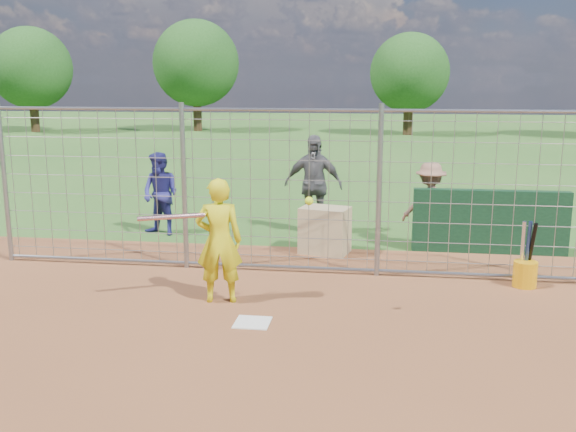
# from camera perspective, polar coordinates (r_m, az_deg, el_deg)

# --- Properties ---
(ground) EXTENTS (100.00, 100.00, 0.00)m
(ground) POSITION_cam_1_polar(r_m,az_deg,el_deg) (8.19, -2.90, -9.00)
(ground) COLOR #2D591E
(ground) RESTS_ON ground
(home_plate) EXTENTS (0.43, 0.43, 0.02)m
(home_plate) POSITION_cam_1_polar(r_m,az_deg,el_deg) (8.00, -3.18, -9.44)
(home_plate) COLOR silver
(home_plate) RESTS_ON ground
(dugout_wall) EXTENTS (2.60, 0.20, 1.10)m
(dugout_wall) POSITION_cam_1_polar(r_m,az_deg,el_deg) (11.51, 17.50, -0.49)
(dugout_wall) COLOR #11381E
(dugout_wall) RESTS_ON ground
(batter) EXTENTS (0.68, 0.51, 1.69)m
(batter) POSITION_cam_1_polar(r_m,az_deg,el_deg) (8.55, -6.15, -2.20)
(batter) COLOR yellow
(batter) RESTS_ON ground
(bystander_a) EXTENTS (0.93, 0.83, 1.59)m
(bystander_a) POSITION_cam_1_polar(r_m,az_deg,el_deg) (12.49, -11.26, 1.94)
(bystander_a) COLOR navy
(bystander_a) RESTS_ON ground
(bystander_b) EXTENTS (1.17, 0.58, 1.92)m
(bystander_b) POSITION_cam_1_polar(r_m,az_deg,el_deg) (12.32, 2.25, 2.80)
(bystander_b) COLOR #55555A
(bystander_b) RESTS_ON ground
(bystander_c) EXTENTS (1.11, 0.85, 1.52)m
(bystander_c) POSITION_cam_1_polar(r_m,az_deg,el_deg) (11.64, 12.48, 0.98)
(bystander_c) COLOR #8B5F4C
(bystander_c) RESTS_ON ground
(equipment_bin) EXTENTS (0.91, 0.72, 0.80)m
(equipment_bin) POSITION_cam_1_polar(r_m,az_deg,el_deg) (11.04, 3.30, -1.27)
(equipment_bin) COLOR tan
(equipment_bin) RESTS_ON ground
(equipment_in_play) EXTENTS (2.25, 0.42, 0.37)m
(equipment_in_play) POSITION_cam_1_polar(r_m,az_deg,el_deg) (8.19, -7.54, 0.25)
(equipment_in_play) COLOR silver
(equipment_in_play) RESTS_ON ground
(bucket_with_bats) EXTENTS (0.34, 0.37, 0.97)m
(bucket_with_bats) POSITION_cam_1_polar(r_m,az_deg,el_deg) (9.87, 20.34, -4.55)
(bucket_with_bats) COLOR orange
(bucket_with_bats) RESTS_ON ground
(backstop_fence) EXTENTS (9.08, 0.08, 2.60)m
(backstop_fence) POSITION_cam_1_polar(r_m,az_deg,el_deg) (9.76, -0.76, 2.13)
(backstop_fence) COLOR gray
(backstop_fence) RESTS_ON ground
(tree_line) EXTENTS (44.66, 6.72, 6.48)m
(tree_line) POSITION_cam_1_polar(r_m,az_deg,el_deg) (35.67, 10.99, 13.07)
(tree_line) COLOR #3F2B19
(tree_line) RESTS_ON ground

